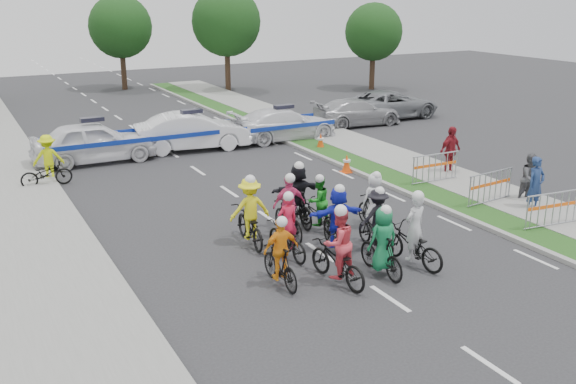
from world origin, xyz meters
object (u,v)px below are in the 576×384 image
rider_11 (298,198)px  parked_bike (46,174)px  spectator_0 (536,184)px  tree_4 (120,27)px  rider_9 (289,213)px  tree_2 (374,32)px  barrier_0 (553,211)px  civilian_suv (391,104)px  barrier_1 (490,189)px  rider_4 (376,225)px  barrier_2 (435,169)px  cone_1 (321,141)px  marshal_hiviz (48,157)px  police_car_2 (284,124)px  spectator_1 (531,178)px  rider_6 (287,235)px  rider_8 (318,209)px  rider_1 (382,248)px  rider_10 (250,218)px  police_car_1 (192,132)px  police_car_0 (94,142)px  rider_0 (413,241)px  rider_2 (338,254)px  spectator_2 (450,151)px  civilian_sedan (357,112)px  rider_5 (337,223)px  cone_0 (347,164)px  rider_3 (280,259)px  rider_7 (374,206)px  tree_1 (226,22)px

rider_11 → parked_bike: size_ratio=1.12×
spectator_0 → tree_4: tree_4 is taller
rider_9 → tree_2: 28.52m
barrier_0 → tree_2: (11.30, 24.70, 3.27)m
civilian_suv → barrier_1: civilian_suv is taller
rider_4 → tree_4: tree_4 is taller
spectator_0 → barrier_2: size_ratio=0.86×
rider_4 → cone_1: rider_4 is taller
marshal_hiviz → barrier_1: marshal_hiviz is taller
police_car_2 → spectator_1: (2.71, -11.75, 0.09)m
rider_6 → rider_8: (1.67, 1.26, 0.04)m
rider_1 → rider_11: 3.96m
spectator_1 → marshal_hiviz: bearing=145.3°
rider_10 → police_car_1: 11.12m
police_car_2 → spectator_1: 12.06m
police_car_0 → rider_0: bearing=-160.3°
rider_2 → rider_4: bearing=-155.0°
rider_11 → tree_2: (17.52, 20.91, 3.03)m
rider_1 → cone_1: size_ratio=2.57×
spectator_2 → tree_2: 21.59m
rider_11 → barrier_0: bearing=150.5°
rider_0 → barrier_2: (5.10, 5.11, -0.09)m
rider_4 → rider_6: bearing=-12.5°
police_car_2 → cone_1: 2.47m
civilian_sedan → parked_bike: civilian_sedan is taller
rider_6 → rider_8: bearing=-146.3°
rider_11 → parked_bike: bearing=-50.4°
police_car_2 → barrier_1: 11.48m
spectator_0 → barrier_2: (-0.81, 3.66, -0.30)m
rider_5 → barrier_0: rider_5 is taller
cone_0 → parked_bike: parked_bike is taller
rider_4 → marshal_hiviz: size_ratio=1.08×
rider_0 → police_car_0: size_ratio=0.42×
civilian_suv → rider_3: bearing=135.9°
rider_9 → rider_11: bearing=-128.7°
police_car_2 → civilian_suv: (7.41, 1.84, 0.02)m
rider_3 → tree_4: 32.78m
rider_5 → civilian_sedan: rider_5 is taller
spectator_0 → rider_1: bearing=-166.9°
cone_0 → parked_bike: 10.77m
rider_7 → rider_2: bearing=46.8°
spectator_2 → tree_4: 27.59m
cone_0 → tree_1: bearing=78.8°
police_car_1 → rider_5: bearing=-174.3°
rider_1 → spectator_1: (7.50, 2.25, 0.10)m
police_car_0 → barrier_0: size_ratio=2.41×
spectator_2 → cone_1: size_ratio=2.60×
rider_1 → rider_11: rider_11 is taller
rider_8 → spectator_0: bearing=155.5°
police_car_2 → spectator_1: bearing=-165.7°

